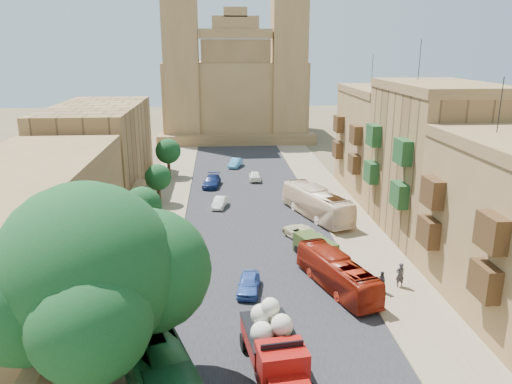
{
  "coord_description": "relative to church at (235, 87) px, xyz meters",
  "views": [
    {
      "loc": [
        -3.33,
        -17.54,
        16.73
      ],
      "look_at": [
        0.0,
        26.0,
        4.0
      ],
      "focal_mm": 35.0,
      "sensor_mm": 36.0,
      "label": 1
    }
  ],
  "objects": [
    {
      "name": "road_surface",
      "position": [
        0.0,
        -48.61,
        -9.51
      ],
      "size": [
        14.0,
        140.0,
        0.01
      ],
      "primitive_type": "cube",
      "color": "black",
      "rests_on": "ground"
    },
    {
      "name": "sidewalk_east",
      "position": [
        9.5,
        -48.61,
        -9.51
      ],
      "size": [
        5.0,
        140.0,
        0.01
      ],
      "primitive_type": "cube",
      "color": "#806E54",
      "rests_on": "ground"
    },
    {
      "name": "sidewalk_west",
      "position": [
        -9.5,
        -48.61,
        -9.51
      ],
      "size": [
        5.0,
        140.0,
        0.01
      ],
      "primitive_type": "cube",
      "color": "#806E54",
      "rests_on": "ground"
    },
    {
      "name": "kerb_east",
      "position": [
        7.0,
        -48.61,
        -9.46
      ],
      "size": [
        0.25,
        140.0,
        0.12
      ],
      "primitive_type": "cube",
      "color": "#806E54",
      "rests_on": "ground"
    },
    {
      "name": "kerb_west",
      "position": [
        -7.0,
        -48.61,
        -9.46
      ],
      "size": [
        0.25,
        140.0,
        0.12
      ],
      "primitive_type": "cube",
      "color": "#806E54",
      "rests_on": "ground"
    },
    {
      "name": "townhouse_c",
      "position": [
        15.95,
        -53.61,
        -2.61
      ],
      "size": [
        9.0,
        14.0,
        17.4
      ],
      "color": "olive",
      "rests_on": "ground"
    },
    {
      "name": "townhouse_d",
      "position": [
        15.95,
        -39.61,
        -3.36
      ],
      "size": [
        9.0,
        14.0,
        15.9
      ],
      "color": "olive",
      "rests_on": "ground"
    },
    {
      "name": "west_wall",
      "position": [
        -12.5,
        -58.61,
        -8.62
      ],
      "size": [
        1.0,
        40.0,
        1.8
      ],
      "primitive_type": "cube",
      "color": "olive",
      "rests_on": "ground"
    },
    {
      "name": "west_building_low",
      "position": [
        -18.0,
        -60.61,
        -5.32
      ],
      "size": [
        10.0,
        28.0,
        8.4
      ],
      "primitive_type": "cube",
      "color": "brown",
      "rests_on": "ground"
    },
    {
      "name": "west_building_mid",
      "position": [
        -18.0,
        -34.61,
        -4.52
      ],
      "size": [
        10.0,
        22.0,
        10.0
      ],
      "primitive_type": "cube",
      "color": "olive",
      "rests_on": "ground"
    },
    {
      "name": "church",
      "position": [
        0.0,
        0.0,
        0.0
      ],
      "size": [
        28.0,
        22.5,
        36.3
      ],
      "color": "olive",
      "rests_on": "ground"
    },
    {
      "name": "ficus_tree",
      "position": [
        -9.4,
        -74.61,
        -3.02
      ],
      "size": [
        10.99,
        10.11,
        10.99
      ],
      "color": "#362A1B",
      "rests_on": "ground"
    },
    {
      "name": "street_tree_a",
      "position": [
        -10.0,
        -66.61,
        -5.8
      ],
      "size": [
        3.6,
        3.6,
        5.54
      ],
      "color": "#362A1B",
      "rests_on": "ground"
    },
    {
      "name": "street_tree_b",
      "position": [
        -10.0,
        -54.61,
        -6.01
      ],
      "size": [
        3.4,
        3.4,
        5.23
      ],
      "color": "#362A1B",
      "rests_on": "ground"
    },
    {
      "name": "street_tree_c",
      "position": [
        -10.0,
        -42.61,
        -6.55
      ],
      "size": [
        2.89,
        2.89,
        4.44
      ],
      "color": "#362A1B",
      "rests_on": "ground"
    },
    {
      "name": "street_tree_d",
      "position": [
        -10.0,
        -30.61,
        -6.07
      ],
      "size": [
        3.35,
        3.35,
        5.15
      ],
      "color": "#362A1B",
      "rests_on": "ground"
    },
    {
      "name": "red_truck",
      "position": [
        -0.63,
        -73.55,
        -7.79
      ],
      "size": [
        3.44,
        6.99,
        3.93
      ],
      "color": "maroon",
      "rests_on": "ground"
    },
    {
      "name": "olive_pickup",
      "position": [
        4.42,
        -58.61,
        -8.68
      ],
      "size": [
        3.26,
        4.5,
        1.7
      ],
      "color": "#34471A",
      "rests_on": "ground"
    },
    {
      "name": "bus_red_east",
      "position": [
        4.92,
        -64.18,
        -8.28
      ],
      "size": [
        4.58,
        9.06,
        2.46
      ],
      "primitive_type": "imported",
      "rotation": [
        0.0,
        0.0,
        3.44
      ],
      "color": "maroon",
      "rests_on": "ground"
    },
    {
      "name": "bus_cream_east",
      "position": [
        6.5,
        -48.53,
        -8.03
      ],
      "size": [
        5.87,
        10.9,
        2.97
      ],
      "primitive_type": "imported",
      "rotation": [
        0.0,
        0.0,
        3.48
      ],
      "color": "#FFDFBB",
      "rests_on": "ground"
    },
    {
      "name": "car_blue_a",
      "position": [
        -1.4,
        -64.16,
        -8.89
      ],
      "size": [
        2.05,
        3.88,
        1.26
      ],
      "primitive_type": "imported",
      "rotation": [
        0.0,
        0.0,
        -0.16
      ],
      "color": "#365CB2",
      "rests_on": "ground"
    },
    {
      "name": "car_white_a",
      "position": [
        -3.32,
        -44.55,
        -8.96
      ],
      "size": [
        1.85,
        3.52,
        1.1
      ],
      "primitive_type": "imported",
      "rotation": [
        0.0,
        0.0,
        -0.22
      ],
      "color": "white",
      "rests_on": "ground"
    },
    {
      "name": "car_cream",
      "position": [
        4.0,
        -54.43,
        -8.87
      ],
      "size": [
        3.7,
        5.1,
        1.29
      ],
      "primitive_type": "imported",
      "rotation": [
        0.0,
        0.0,
        3.52
      ],
      "color": "beige",
      "rests_on": "ground"
    },
    {
      "name": "car_dkblue",
      "position": [
        -4.26,
        -36.06,
        -8.84
      ],
      "size": [
        2.53,
        4.86,
        1.34
      ],
      "primitive_type": "imported",
      "rotation": [
        0.0,
        0.0,
        -0.15
      ],
      "color": "#0F1F51",
      "rests_on": "ground"
    },
    {
      "name": "car_white_b",
      "position": [
        1.28,
        -33.49,
        -8.89
      ],
      "size": [
        1.51,
        3.7,
        1.26
      ],
      "primitive_type": "imported",
      "rotation": [
        0.0,
        0.0,
        3.13
      ],
      "color": "white",
      "rests_on": "ground"
    },
    {
      "name": "car_blue_b",
      "position": [
        -0.92,
        -25.75,
        -8.91
      ],
      "size": [
        2.32,
        3.92,
        1.22
      ],
      "primitive_type": "imported",
      "rotation": [
        0.0,
        0.0,
        -0.3
      ],
      "color": "#4294C7",
      "rests_on": "ground"
    },
    {
      "name": "pedestrian_a",
      "position": [
        9.53,
        -64.22,
        -8.58
      ],
      "size": [
        0.74,
        0.55,
        1.86
      ],
      "primitive_type": "imported",
      "rotation": [
        0.0,
        0.0,
        3.31
      ],
      "color": "#2E2A2F",
      "rests_on": "ground"
    },
    {
      "name": "pedestrian_c",
      "position": [
        7.93,
        -65.03,
        -8.69
      ],
      "size": [
        0.51,
        1.01,
        1.65
      ],
      "primitive_type": "imported",
      "rotation": [
        0.0,
        0.0,
        4.83
      ],
      "color": "#2D2D31",
      "rests_on": "ground"
    }
  ]
}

